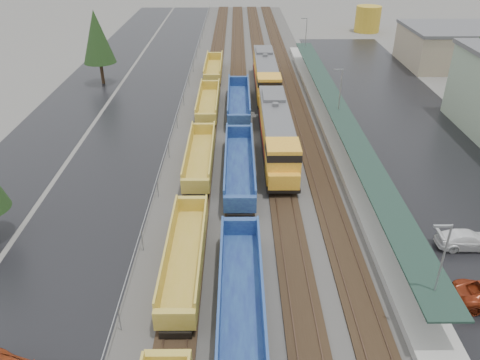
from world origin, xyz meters
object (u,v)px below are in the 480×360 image
object	(u,v)px
locomotive_trail	(266,75)
parked_car_east_c	(467,240)
well_string_blue	(241,300)
storage_tank	(368,19)
well_string_yellow	(194,199)
locomotive_lead	(277,133)

from	to	relation	value
locomotive_trail	parked_car_east_c	distance (m)	40.12
well_string_blue	parked_car_east_c	distance (m)	19.05
storage_tank	parked_car_east_c	xyz separation A→B (m)	(-11.34, -79.07, -2.06)
parked_car_east_c	locomotive_trail	bearing A→B (deg)	20.28
parked_car_east_c	well_string_yellow	bearing A→B (deg)	76.04
locomotive_trail	storage_tank	distance (m)	48.38
well_string_blue	parked_car_east_c	world-z (taller)	well_string_blue
locomotive_trail	storage_tank	size ratio (longest dim) A/B	3.76
well_string_blue	storage_tank	xyz separation A→B (m)	(29.04, 86.10, 1.53)
locomotive_trail	well_string_yellow	distance (m)	33.16
locomotive_lead	well_string_yellow	bearing A→B (deg)	-125.65
locomotive_lead	parked_car_east_c	bearing A→B (deg)	-50.58
locomotive_lead	storage_tank	world-z (taller)	storage_tank
well_string_blue	locomotive_lead	bearing A→B (deg)	80.42
storage_tank	parked_car_east_c	distance (m)	79.90
storage_tank	parked_car_east_c	bearing A→B (deg)	-98.16
storage_tank	locomotive_lead	bearing A→B (deg)	-111.86
locomotive_trail	well_string_blue	size ratio (longest dim) A/B	0.23
well_string_blue	storage_tank	world-z (taller)	storage_tank
locomotive_trail	storage_tank	xyz separation A→B (m)	(25.04, 41.40, 0.27)
well_string_yellow	well_string_blue	bearing A→B (deg)	-72.32
locomotive_lead	parked_car_east_c	distance (m)	21.65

